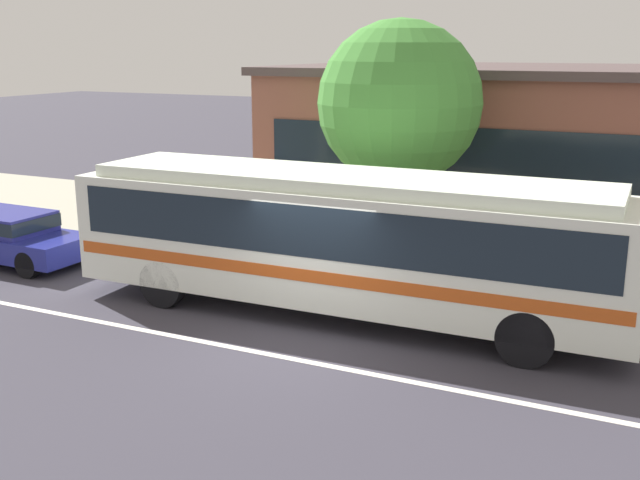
# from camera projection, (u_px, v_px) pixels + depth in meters

# --- Properties ---
(ground_plane) EXTENTS (120.00, 120.00, 0.00)m
(ground_plane) POSITION_uv_depth(u_px,v_px,m) (302.00, 341.00, 14.03)
(ground_plane) COLOR #393742
(sidewalk_slab) EXTENTS (60.00, 8.00, 0.12)m
(sidewalk_slab) POSITION_uv_depth(u_px,v_px,m) (421.00, 249.00, 20.18)
(sidewalk_slab) COLOR #A39F8B
(sidewalk_slab) RESTS_ON ground_plane
(lane_stripe_center) EXTENTS (56.00, 0.16, 0.01)m
(lane_stripe_center) POSITION_uv_depth(u_px,v_px,m) (282.00, 357.00, 13.33)
(lane_stripe_center) COLOR silver
(lane_stripe_center) RESTS_ON ground_plane
(transit_bus) EXTENTS (11.28, 2.74, 2.89)m
(transit_bus) POSITION_uv_depth(u_px,v_px,m) (344.00, 234.00, 15.06)
(transit_bus) COLOR white
(transit_bus) RESTS_ON ground_plane
(sedan_behind_bus) EXTENTS (4.33, 1.85, 1.29)m
(sedan_behind_bus) POSITION_uv_depth(u_px,v_px,m) (7.00, 234.00, 19.02)
(sedan_behind_bus) COLOR navy
(sedan_behind_bus) RESTS_ON ground_plane
(pedestrian_waiting_near_sign) EXTENTS (0.37, 0.37, 1.66)m
(pedestrian_waiting_near_sign) POSITION_uv_depth(u_px,v_px,m) (350.00, 228.00, 18.05)
(pedestrian_waiting_near_sign) COLOR olive
(pedestrian_waiting_near_sign) RESTS_ON sidewalk_slab
(pedestrian_walking_along_curb) EXTENTS (0.47, 0.47, 1.72)m
(pedestrian_walking_along_curb) POSITION_uv_depth(u_px,v_px,m) (553.00, 258.00, 15.38)
(pedestrian_walking_along_curb) COLOR #3E3238
(pedestrian_walking_along_curb) RESTS_ON sidewalk_slab
(street_tree_near_stop) EXTENTS (3.91, 3.91, 5.82)m
(street_tree_near_stop) POSITION_uv_depth(u_px,v_px,m) (399.00, 103.00, 17.98)
(street_tree_near_stop) COLOR brown
(street_tree_near_stop) RESTS_ON sidewalk_slab
(station_building) EXTENTS (19.10, 9.27, 4.71)m
(station_building) POSITION_uv_depth(u_px,v_px,m) (603.00, 148.00, 22.42)
(station_building) COLOR #905343
(station_building) RESTS_ON ground_plane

